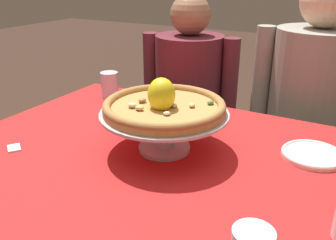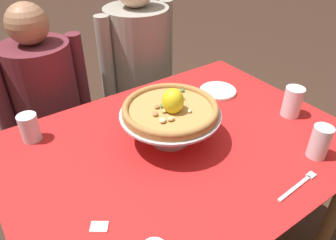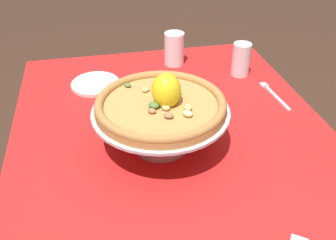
{
  "view_description": "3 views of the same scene",
  "coord_description": "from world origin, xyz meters",
  "px_view_note": "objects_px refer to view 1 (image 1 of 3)",
  "views": [
    {
      "loc": [
        0.46,
        -0.79,
        1.25
      ],
      "look_at": [
        -0.02,
        0.07,
        0.83
      ],
      "focal_mm": 38.23,
      "sensor_mm": 36.0,
      "label": 1
    },
    {
      "loc": [
        -0.6,
        -0.76,
        1.52
      ],
      "look_at": [
        -0.01,
        0.08,
        0.81
      ],
      "focal_mm": 34.42,
      "sensor_mm": 36.0,
      "label": 2
    },
    {
      "loc": [
        -0.87,
        0.21,
        1.42
      ],
      "look_at": [
        -0.03,
        0.03,
        0.84
      ],
      "focal_mm": 40.4,
      "sensor_mm": 36.0,
      "label": 3
    }
  ],
  "objects_px": {
    "pizza_stand": "(164,122)",
    "side_plate": "(313,154)",
    "sugar_packet": "(14,148)",
    "pizza": "(164,105)",
    "diner_left": "(188,114)",
    "water_glass_back_left": "(110,87)",
    "diner_right": "(308,121)"
  },
  "relations": [
    {
      "from": "water_glass_back_left",
      "to": "side_plate",
      "type": "bearing_deg",
      "value": -9.43
    },
    {
      "from": "pizza_stand",
      "to": "side_plate",
      "type": "relative_size",
      "value": 2.13
    },
    {
      "from": "sugar_packet",
      "to": "diner_left",
      "type": "height_order",
      "value": "diner_left"
    },
    {
      "from": "pizza",
      "to": "water_glass_back_left",
      "type": "relative_size",
      "value": 3.24
    },
    {
      "from": "water_glass_back_left",
      "to": "diner_left",
      "type": "bearing_deg",
      "value": 68.44
    },
    {
      "from": "pizza",
      "to": "water_glass_back_left",
      "type": "height_order",
      "value": "pizza"
    },
    {
      "from": "diner_left",
      "to": "diner_right",
      "type": "relative_size",
      "value": 0.93
    },
    {
      "from": "pizza_stand",
      "to": "sugar_packet",
      "type": "distance_m",
      "value": 0.47
    },
    {
      "from": "pizza",
      "to": "diner_right",
      "type": "xyz_separation_m",
      "value": [
        0.31,
        0.77,
        -0.27
      ]
    },
    {
      "from": "water_glass_back_left",
      "to": "diner_right",
      "type": "xyz_separation_m",
      "value": [
        0.75,
        0.46,
        -0.17
      ]
    },
    {
      "from": "pizza",
      "to": "sugar_packet",
      "type": "distance_m",
      "value": 0.48
    },
    {
      "from": "pizza",
      "to": "water_glass_back_left",
      "type": "bearing_deg",
      "value": 144.92
    },
    {
      "from": "side_plate",
      "to": "sugar_packet",
      "type": "height_order",
      "value": "side_plate"
    },
    {
      "from": "side_plate",
      "to": "diner_left",
      "type": "distance_m",
      "value": 0.9
    },
    {
      "from": "side_plate",
      "to": "sugar_packet",
      "type": "relative_size",
      "value": 3.55
    },
    {
      "from": "pizza_stand",
      "to": "diner_right",
      "type": "height_order",
      "value": "diner_right"
    },
    {
      "from": "pizza",
      "to": "side_plate",
      "type": "bearing_deg",
      "value": 22.86
    },
    {
      "from": "pizza",
      "to": "diner_left",
      "type": "distance_m",
      "value": 0.85
    },
    {
      "from": "water_glass_back_left",
      "to": "diner_right",
      "type": "height_order",
      "value": "diner_right"
    },
    {
      "from": "water_glass_back_left",
      "to": "pizza_stand",
      "type": "bearing_deg",
      "value": -34.93
    },
    {
      "from": "pizza",
      "to": "water_glass_back_left",
      "type": "xyz_separation_m",
      "value": [
        -0.44,
        0.31,
        -0.1
      ]
    },
    {
      "from": "pizza",
      "to": "diner_left",
      "type": "relative_size",
      "value": 0.31
    },
    {
      "from": "pizza",
      "to": "diner_left",
      "type": "xyz_separation_m",
      "value": [
        -0.27,
        0.73,
        -0.33
      ]
    },
    {
      "from": "sugar_packet",
      "to": "diner_right",
      "type": "bearing_deg",
      "value": 54.13
    },
    {
      "from": "pizza_stand",
      "to": "diner_left",
      "type": "xyz_separation_m",
      "value": [
        -0.27,
        0.73,
        -0.28
      ]
    },
    {
      "from": "pizza",
      "to": "sugar_packet",
      "type": "xyz_separation_m",
      "value": [
        -0.4,
        -0.22,
        -0.14
      ]
    },
    {
      "from": "pizza_stand",
      "to": "sugar_packet",
      "type": "bearing_deg",
      "value": -151.5
    },
    {
      "from": "water_glass_back_left",
      "to": "side_plate",
      "type": "height_order",
      "value": "water_glass_back_left"
    },
    {
      "from": "pizza",
      "to": "side_plate",
      "type": "height_order",
      "value": "pizza"
    },
    {
      "from": "side_plate",
      "to": "pizza",
      "type": "bearing_deg",
      "value": -157.14
    },
    {
      "from": "diner_left",
      "to": "diner_right",
      "type": "height_order",
      "value": "diner_right"
    },
    {
      "from": "water_glass_back_left",
      "to": "sugar_packet",
      "type": "relative_size",
      "value": 2.2
    }
  ]
}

